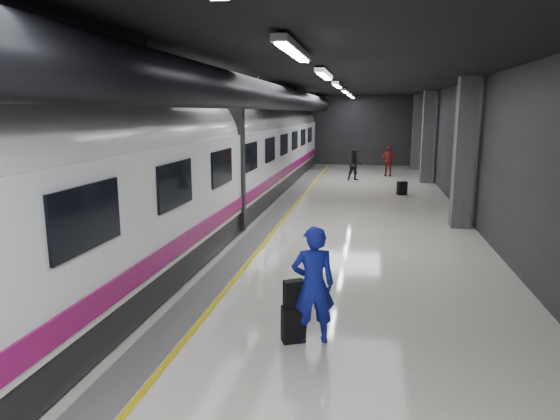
{
  "coord_description": "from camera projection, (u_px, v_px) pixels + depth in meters",
  "views": [
    {
      "loc": [
        1.78,
        -13.72,
        3.48
      ],
      "look_at": [
        -0.26,
        -2.43,
        1.22
      ],
      "focal_mm": 32.0,
      "sensor_mm": 36.0,
      "label": 1
    }
  ],
  "objects": [
    {
      "name": "suitcase_far",
      "position": [
        402.0,
        188.0,
        21.28
      ],
      "size": [
        0.45,
        0.38,
        0.57
      ],
      "primitive_type": "cube",
      "rotation": [
        0.0,
        0.0,
        0.4
      ],
      "color": "black",
      "rests_on": "ground"
    },
    {
      "name": "shoulder_bag",
      "position": [
        294.0,
        293.0,
        7.57
      ],
      "size": [
        0.35,
        0.3,
        0.41
      ],
      "primitive_type": "cube",
      "rotation": [
        0.0,
        0.0,
        0.55
      ],
      "color": "black",
      "rests_on": "suitcase_main"
    },
    {
      "name": "suitcase_main",
      "position": [
        293.0,
        324.0,
        7.65
      ],
      "size": [
        0.41,
        0.34,
        0.57
      ],
      "primitive_type": "cube",
      "rotation": [
        0.0,
        0.0,
        0.41
      ],
      "color": "black",
      "rests_on": "ground"
    },
    {
      "name": "traveler_far_b",
      "position": [
        388.0,
        161.0,
        27.42
      ],
      "size": [
        1.0,
        0.5,
        1.64
      ],
      "primitive_type": "imported",
      "rotation": [
        0.0,
        0.0,
        -0.1
      ],
      "color": "maroon",
      "rests_on": "ground"
    },
    {
      "name": "platform_hall",
      "position": [
        300.0,
        110.0,
        14.52
      ],
      "size": [
        10.02,
        40.02,
        4.51
      ],
      "color": "black",
      "rests_on": "ground"
    },
    {
      "name": "traveler_main",
      "position": [
        313.0,
        285.0,
        7.53
      ],
      "size": [
        0.76,
        0.6,
        1.83
      ],
      "primitive_type": "imported",
      "rotation": [
        0.0,
        0.0,
        3.41
      ],
      "color": "#1623AC",
      "rests_on": "ground"
    },
    {
      "name": "traveler_far_a",
      "position": [
        355.0,
        165.0,
        25.67
      ],
      "size": [
        0.93,
        0.81,
        1.61
      ],
      "primitive_type": "imported",
      "rotation": [
        0.0,
        0.0,
        0.3
      ],
      "color": "black",
      "rests_on": "ground"
    },
    {
      "name": "ground",
      "position": [
        304.0,
        236.0,
        14.23
      ],
      "size": [
        40.0,
        40.0,
        0.0
      ],
      "primitive_type": "plane",
      "color": "white",
      "rests_on": "ground"
    },
    {
      "name": "train",
      "position": [
        193.0,
        162.0,
        14.4
      ],
      "size": [
        3.05,
        38.0,
        4.05
      ],
      "color": "black",
      "rests_on": "ground"
    }
  ]
}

